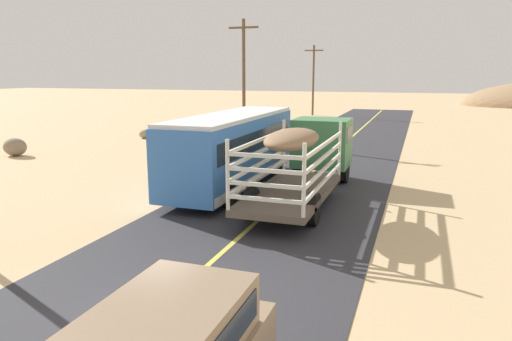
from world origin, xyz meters
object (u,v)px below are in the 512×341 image
Objects in this scene: boulder_mid_field at (145,134)px; bus at (233,148)px; power_pole_far at (313,78)px; power_pole_mid at (244,77)px; livestock_truck at (312,150)px; boulder_near_shoulder at (15,147)px.

bus is at bearing -45.35° from boulder_mid_field.
power_pole_mid is at bearing -90.00° from power_pole_far.
boulder_near_shoulder is at bearing 171.41° from livestock_truck.
bus is 1.23× the size of power_pole_far.
livestock_truck is 3.49m from bus.
power_pole_mid reaches higher than livestock_truck.
power_pole_far reaches higher than bus.
boulder_near_shoulder is (-11.02, -10.49, -4.12)m from power_pole_mid.
power_pole_mid is at bearing 121.05° from livestock_truck.
boulder_near_shoulder is 10.00m from boulder_mid_field.
bus reaches higher than boulder_near_shoulder.
power_pole_mid is at bearing 7.22° from boulder_mid_field.
power_pole_far is 25.92m from boulder_mid_field.
boulder_mid_field is at bearing 134.65° from bus.
power_pole_mid is at bearing 43.58° from boulder_near_shoulder.
boulder_near_shoulder is 1.73× the size of boulder_mid_field.
power_pole_mid is (-8.05, 13.36, 2.87)m from livestock_truck.
boulder_mid_field is at bearing 71.58° from boulder_near_shoulder.
power_pole_mid is 23.37m from power_pole_far.
boulder_mid_field is (-12.42, 12.57, -1.41)m from bus.
livestock_truck reaches higher than boulder_near_shoulder.
power_pole_far is 5.44× the size of boulder_near_shoulder.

